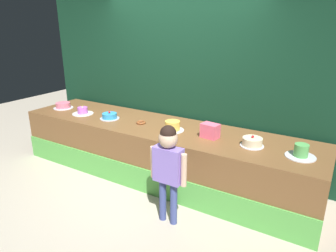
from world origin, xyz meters
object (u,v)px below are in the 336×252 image
Objects in this scene: cake_far_left at (63,106)px; cake_center_left at (110,116)px; cake_left at (83,111)px; cake_center_right at (172,126)px; cake_right at (252,142)px; pink_box at (210,131)px; cake_far_right at (301,152)px; child_figure at (168,162)px; donut at (141,122)px.

cake_center_left reaches higher than cake_far_left.
cake_left is 1.60m from cake_center_right.
cake_far_left is 3.20m from cake_right.
pink_box reaches higher than cake_center_left.
cake_center_left is 2.14m from cake_right.
cake_right is 0.53m from cake_far_right.
cake_far_left is (-2.56, 0.80, 0.07)m from child_figure.
child_figure is at bearing -62.36° from cake_center_right.
pink_box reaches higher than cake_right.
child_figure is at bearing -146.26° from cake_far_right.
donut is 0.54m from cake_center_right.
cake_far_left is 1.11× the size of cake_center_left.
cake_left is (-2.14, -0.09, -0.05)m from pink_box.
pink_box is 0.54m from cake_right.
donut is at bearing 0.71° from cake_far_left.
cake_center_left is at bearing -177.81° from pink_box.
pink_box is 0.74× the size of cake_center_left.
cake_far_left is (-2.67, -0.02, -0.05)m from pink_box.
cake_right is at bearing -0.12° from donut.
donut is 1.60m from cake_right.
donut is (-1.07, 0.00, -0.07)m from pink_box.
child_figure is 1.42m from cake_far_right.
child_figure reaches higher than donut.
cake_far_left is at bearing 162.58° from child_figure.
cake_right is 0.86× the size of cake_far_right.
donut is (-0.95, 0.82, 0.04)m from child_figure.
child_figure is 2.15m from cake_left.
cake_far_right is (3.74, -0.01, 0.01)m from cake_far_left.
cake_far_right is at bearing -1.59° from pink_box.
cake_center_left reaches higher than donut.
cake_center_left is at bearing -178.39° from cake_right.
child_figure is 3.58× the size of cake_far_right.
cake_right is (2.14, 0.06, 0.01)m from cake_center_left.
cake_far_right is (3.20, 0.06, 0.02)m from cake_left.
donut is 0.47× the size of cake_center_left.
pink_box is 2.67m from cake_far_left.
cake_center_right reaches higher than donut.
cake_right is at bearing 1.89° from cake_left.
cake_center_left is 0.91× the size of cake_far_right.
child_figure reaches higher than cake_left.
cake_far_left is 2.14m from cake_center_right.
cake_far_right is at bearing -0.41° from cake_center_right.
pink_box is 0.78× the size of cake_right.
cake_left is 1.13× the size of cake_center_left.
pink_box is at bearing 2.40° from cake_left.
donut is 0.50× the size of cake_right.
cake_far_right is (0.53, -0.03, 0.01)m from cake_right.
cake_center_right is 0.97× the size of cake_far_right.
cake_right reaches higher than cake_center_left.
cake_center_right is at bearing -179.08° from cake_right.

